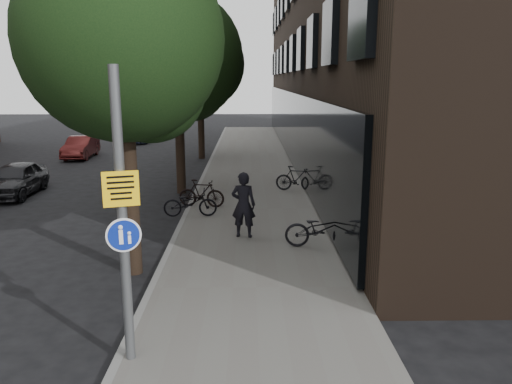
{
  "coord_description": "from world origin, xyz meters",
  "views": [
    {
      "loc": [
        0.09,
        -6.61,
        4.46
      ],
      "look_at": [
        0.26,
        4.27,
        2.0
      ],
      "focal_mm": 35.0,
      "sensor_mm": 36.0,
      "label": 1
    }
  ],
  "objects_px": {
    "parked_car_near": "(16,179)",
    "pedestrian": "(243,205)",
    "signpost": "(122,219)",
    "parked_bike_facade_near": "(321,229)"
  },
  "relations": [
    {
      "from": "pedestrian",
      "to": "parked_bike_facade_near",
      "type": "distance_m",
      "value": 2.29
    },
    {
      "from": "signpost",
      "to": "parked_bike_facade_near",
      "type": "distance_m",
      "value": 6.79
    },
    {
      "from": "parked_bike_facade_near",
      "to": "parked_car_near",
      "type": "xyz_separation_m",
      "value": [
        -11.04,
        6.76,
        0.03
      ]
    },
    {
      "from": "pedestrian",
      "to": "signpost",
      "type": "bearing_deg",
      "value": 83.45
    },
    {
      "from": "parked_car_near",
      "to": "pedestrian",
      "type": "bearing_deg",
      "value": -35.14
    },
    {
      "from": "pedestrian",
      "to": "parked_car_near",
      "type": "bearing_deg",
      "value": -23.92
    },
    {
      "from": "pedestrian",
      "to": "parked_bike_facade_near",
      "type": "height_order",
      "value": "pedestrian"
    },
    {
      "from": "signpost",
      "to": "pedestrian",
      "type": "xyz_separation_m",
      "value": [
        1.75,
        6.26,
        -1.37
      ]
    },
    {
      "from": "signpost",
      "to": "parked_car_near",
      "type": "relative_size",
      "value": 1.2
    },
    {
      "from": "parked_car_near",
      "to": "parked_bike_facade_near",
      "type": "bearing_deg",
      "value": -33.66
    }
  ]
}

